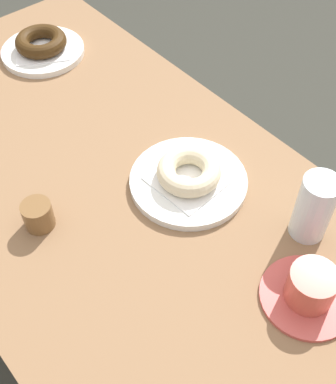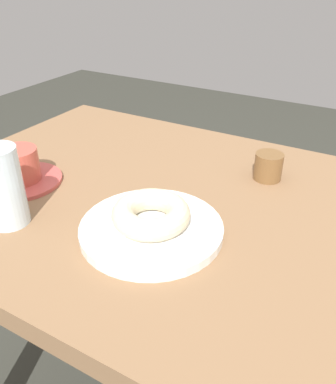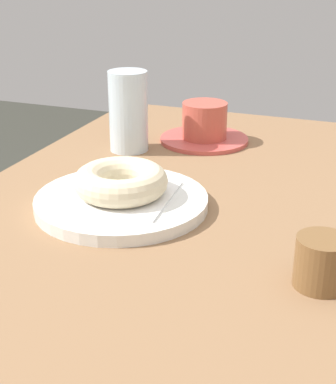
{
  "view_description": "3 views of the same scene",
  "coord_description": "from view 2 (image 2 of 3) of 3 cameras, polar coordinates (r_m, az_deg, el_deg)",
  "views": [
    {
      "loc": [
        -0.58,
        0.33,
        1.47
      ],
      "look_at": [
        -0.14,
        -0.05,
        0.76
      ],
      "focal_mm": 47.2,
      "sensor_mm": 36.0,
      "label": 1
    },
    {
      "loc": [
        0.15,
        -0.54,
        1.11
      ],
      "look_at": [
        -0.14,
        -0.03,
        0.77
      ],
      "focal_mm": 37.48,
      "sensor_mm": 36.0,
      "label": 2
    },
    {
      "loc": [
        0.5,
        0.2,
        1.05
      ],
      "look_at": [
        -0.11,
        -0.04,
        0.77
      ],
      "focal_mm": 54.55,
      "sensor_mm": 36.0,
      "label": 3
    }
  ],
  "objects": [
    {
      "name": "table",
      "position": [
        0.75,
        10.79,
        -12.05
      ],
      "size": [
        1.27,
        0.66,
        0.73
      ],
      "color": "#856142",
      "rests_on": "ground_plane"
    },
    {
      "name": "sugar_jar",
      "position": [
        0.8,
        14.08,
        3.56
      ],
      "size": [
        0.05,
        0.05,
        0.05
      ],
      "primitive_type": "cylinder",
      "color": "brown",
      "rests_on": "table"
    },
    {
      "name": "water_glass",
      "position": [
        0.67,
        -22.46,
        0.67
      ],
      "size": [
        0.06,
        0.06,
        0.13
      ],
      "primitive_type": "cylinder",
      "color": "silver",
      "rests_on": "table"
    },
    {
      "name": "napkin_sugar_ring",
      "position": [
        0.62,
        -2.39,
        -4.6
      ],
      "size": [
        0.14,
        0.14,
        0.0
      ],
      "primitive_type": "cube",
      "rotation": [
        0.0,
        0.0,
        0.07
      ],
      "color": "white",
      "rests_on": "plate_sugar_ring"
    },
    {
      "name": "donut_sugar_ring",
      "position": [
        0.61,
        -2.43,
        -3.12
      ],
      "size": [
        0.12,
        0.12,
        0.04
      ],
      "primitive_type": "torus",
      "color": "beige",
      "rests_on": "napkin_sugar_ring"
    },
    {
      "name": "plate_sugar_ring",
      "position": [
        0.63,
        -2.38,
        -5.29
      ],
      "size": [
        0.22,
        0.22,
        0.02
      ],
      "primitive_type": "cylinder",
      "color": "white",
      "rests_on": "table"
    },
    {
      "name": "coffee_cup",
      "position": [
        0.81,
        -20.42,
        3.07
      ],
      "size": [
        0.15,
        0.15,
        0.07
      ],
      "color": "#C75049",
      "rests_on": "table"
    }
  ]
}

